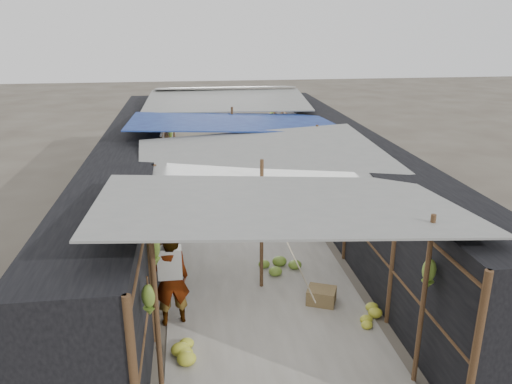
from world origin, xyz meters
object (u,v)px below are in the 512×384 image
black_basin (266,178)px  vendor_seated (279,163)px  crate_near (321,296)px  shopper_blue (222,175)px  vendor_elderly (171,279)px

black_basin → vendor_seated: 0.75m
crate_near → black_basin: size_ratio=0.80×
crate_near → vendor_seated: bearing=108.8°
shopper_blue → vendor_seated: 3.03m
crate_near → vendor_seated: vendor_seated is taller
crate_near → vendor_elderly: (-2.71, -0.25, 0.70)m
black_basin → vendor_elderly: (-2.89, -7.93, 0.75)m
vendor_seated → black_basin: bearing=-63.0°
shopper_blue → crate_near: bearing=-68.5°
vendor_elderly → black_basin: bearing=-121.1°
crate_near → vendor_elderly: size_ratio=0.30×
black_basin → vendor_elderly: 8.47m
crate_near → vendor_elderly: 2.81m
crate_near → shopper_blue: (-1.41, 5.94, 0.62)m
black_basin → vendor_seated: (0.51, 0.42, 0.35)m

